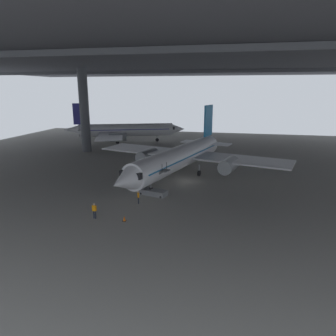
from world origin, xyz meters
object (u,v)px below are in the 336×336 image
airplane_main (181,156)px  crew_worker_by_stairs (138,196)px  boarding_stairs (154,190)px  airplane_distant (124,130)px  traffic_cone_orange (124,218)px  crew_worker_near_nose (94,210)px

airplane_main → crew_worker_by_stairs: 13.20m
boarding_stairs → airplane_distant: 42.43m
airplane_main → traffic_cone_orange: 18.32m
crew_worker_by_stairs → airplane_main: bearing=76.6°
boarding_stairs → crew_worker_near_nose: (-4.23, -8.72, 0.29)m
crew_worker_near_nose → boarding_stairs: bearing=64.1°
crew_worker_by_stairs → traffic_cone_orange: crew_worker_by_stairs is taller
boarding_stairs → airplane_distant: (-18.09, 38.31, 2.47)m
boarding_stairs → traffic_cone_orange: size_ratio=7.48×
airplane_distant → traffic_cone_orange: size_ratio=50.65×
crew_worker_near_nose → crew_worker_by_stairs: bearing=58.4°
boarding_stairs → crew_worker_near_nose: size_ratio=2.57×
traffic_cone_orange → crew_worker_near_nose: bearing=-179.0°
airplane_main → crew_worker_near_nose: 19.08m
boarding_stairs → airplane_distant: size_ratio=0.15×
crew_worker_near_nose → crew_worker_by_stairs: crew_worker_near_nose is taller
crew_worker_near_nose → airplane_distant: (-13.86, 47.03, 2.18)m
crew_worker_near_nose → airplane_distant: size_ratio=0.06×
airplane_main → airplane_distant: (-20.10, 29.14, -0.11)m
crew_worker_by_stairs → crew_worker_near_nose: bearing=-121.6°
crew_worker_near_nose → crew_worker_by_stairs: 6.18m
boarding_stairs → airplane_distant: airplane_distant is taller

